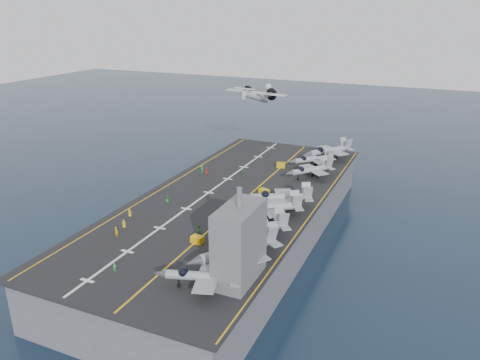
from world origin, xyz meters
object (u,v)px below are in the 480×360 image
at_px(fighter_jet_0, 203,275).
at_px(transport_plane, 255,96).
at_px(tow_cart_a, 197,239).
at_px(island_superstructure, 239,235).

height_order(fighter_jet_0, transport_plane, transport_plane).
bearing_deg(fighter_jet_0, transport_plane, 107.30).
relative_size(fighter_jet_0, transport_plane, 0.64).
bearing_deg(tow_cart_a, fighter_jet_0, -57.66).
xyz_separation_m(fighter_jet_0, transport_plane, (-26.53, 85.15, 10.78)).
bearing_deg(tow_cart_a, island_superstructure, -33.50).
bearing_deg(transport_plane, fighter_jet_0, -72.70).
height_order(island_superstructure, fighter_jet_0, island_superstructure).
relative_size(island_superstructure, transport_plane, 0.63).
xyz_separation_m(island_superstructure, tow_cart_a, (-11.62, 7.69, -6.86)).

